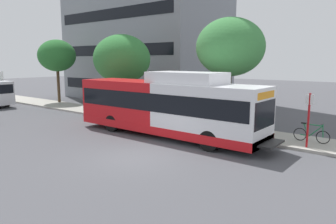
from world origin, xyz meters
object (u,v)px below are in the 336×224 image
at_px(transit_bus, 166,106).
at_px(street_tree_mid_block, 122,59).
at_px(street_tree_near_stop, 230,47).
at_px(bus_stop_sign_pole, 309,116).
at_px(bicycle_parked, 311,134).
at_px(street_tree_far_block, 57,56).

xyz_separation_m(transit_bus, street_tree_mid_block, (3.65, 7.39, 2.66)).
bearing_deg(street_tree_mid_block, street_tree_near_stop, -89.53).
bearing_deg(bus_stop_sign_pole, street_tree_near_stop, 70.96).
height_order(bicycle_parked, street_tree_near_stop, street_tree_near_stop).
distance_m(transit_bus, street_tree_near_stop, 5.35).
relative_size(transit_bus, street_tree_mid_block, 2.00).
xyz_separation_m(bus_stop_sign_pole, street_tree_mid_block, (1.70, 14.45, 2.72)).
distance_m(bus_stop_sign_pole, street_tree_far_block, 24.54).
bearing_deg(street_tree_far_block, street_tree_near_stop, -91.34).
distance_m(street_tree_mid_block, street_tree_far_block, 9.82).
height_order(bicycle_parked, street_tree_far_block, street_tree_far_block).
bearing_deg(bicycle_parked, street_tree_mid_block, 87.83).
bearing_deg(street_tree_mid_block, transit_bus, -116.29).
height_order(transit_bus, street_tree_mid_block, street_tree_mid_block).
height_order(bus_stop_sign_pole, street_tree_near_stop, street_tree_near_stop).
height_order(transit_bus, bus_stop_sign_pole, transit_bus).
height_order(transit_bus, street_tree_far_block, street_tree_far_block).
bearing_deg(street_tree_near_stop, street_tree_far_block, 88.66).
xyz_separation_m(street_tree_near_stop, street_tree_mid_block, (-0.08, 9.31, -0.66)).
distance_m(transit_bus, bus_stop_sign_pole, 7.32).
relative_size(bus_stop_sign_pole, bicycle_parked, 1.48).
height_order(transit_bus, street_tree_near_stop, street_tree_near_stop).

